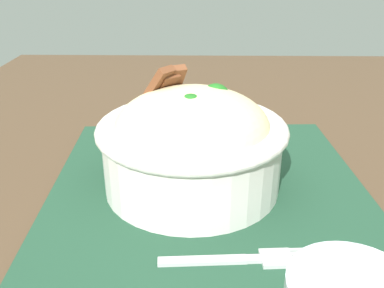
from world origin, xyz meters
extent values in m
cube|color=#4C3826|center=(0.00, 0.00, 0.74)|extent=(1.25, 0.93, 0.04)
cylinder|color=#412F20|center=(-0.56, -0.40, 0.36)|extent=(0.04, 0.04, 0.72)
cylinder|color=#412F20|center=(-0.56, 0.40, 0.36)|extent=(0.04, 0.04, 0.72)
cube|color=#1E422D|center=(0.03, -0.01, 0.76)|extent=(0.40, 0.36, 0.00)
cylinder|color=silver|center=(0.01, -0.02, 0.80)|extent=(0.19, 0.19, 0.07)
torus|color=silver|center=(0.01, -0.02, 0.83)|extent=(0.20, 0.20, 0.01)
ellipsoid|color=beige|center=(0.01, -0.02, 0.83)|extent=(0.22, 0.22, 0.08)
sphere|color=#21691F|center=(0.04, -0.01, 0.85)|extent=(0.03, 0.03, 0.03)
sphere|color=#21691F|center=(-0.01, 0.00, 0.85)|extent=(0.03, 0.03, 0.03)
sphere|color=#21691F|center=(0.03, -0.03, 0.85)|extent=(0.03, 0.03, 0.03)
cylinder|color=orange|center=(-0.02, -0.02, 0.85)|extent=(0.02, 0.04, 0.01)
cylinder|color=orange|center=(0.00, -0.03, 0.85)|extent=(0.01, 0.03, 0.01)
cube|color=brown|center=(-0.03, -0.05, 0.86)|extent=(0.04, 0.04, 0.05)
cube|color=brown|center=(-0.02, -0.06, 0.86)|extent=(0.04, 0.04, 0.04)
cube|color=brown|center=(-0.02, -0.06, 0.86)|extent=(0.04, 0.05, 0.05)
cube|color=#B8B8B8|center=(0.14, -0.01, 0.76)|extent=(0.01, 0.07, 0.00)
cube|color=#B8B8B8|center=(0.14, 0.03, 0.76)|extent=(0.01, 0.01, 0.00)
cube|color=#B8B8B8|center=(0.14, 0.05, 0.76)|extent=(0.02, 0.03, 0.00)
cube|color=#B8B8B8|center=(0.14, 0.07, 0.76)|extent=(0.00, 0.02, 0.00)
cube|color=#B8B8B8|center=(0.14, 0.07, 0.76)|extent=(0.00, 0.02, 0.00)
cube|color=#B8B8B8|center=(0.13, 0.07, 0.76)|extent=(0.00, 0.02, 0.00)
cube|color=#B8B8B8|center=(0.13, 0.07, 0.76)|extent=(0.00, 0.02, 0.00)
camera|label=1|loc=(0.42, -0.02, 1.00)|focal=39.34mm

